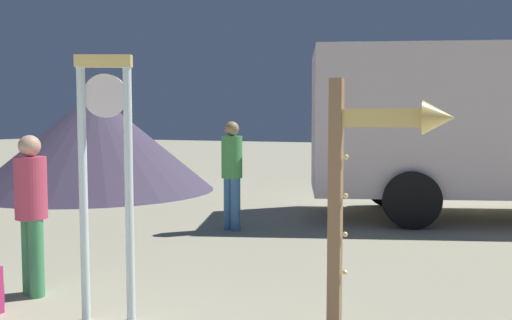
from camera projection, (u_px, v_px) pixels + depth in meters
standing_clock at (106, 162)px, 4.37m from camera, size 0.45×0.26×2.22m
arrow_sign at (376, 166)px, 3.98m from camera, size 0.91×0.26×2.00m
person_near_clock at (31, 206)px, 5.06m from camera, size 0.30×0.30×1.55m
person_distant at (232, 170)px, 8.14m from camera, size 0.32×0.32×1.68m
box_truck_near at (492, 126)px, 9.19m from camera, size 7.06×4.41×2.91m
dome_tent at (96, 142)px, 12.86m from camera, size 5.72×5.72×2.39m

